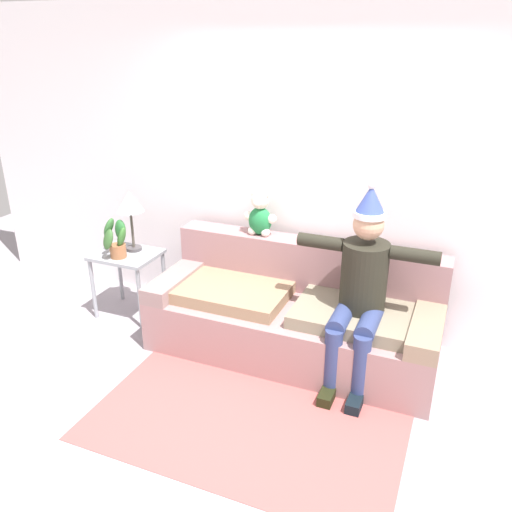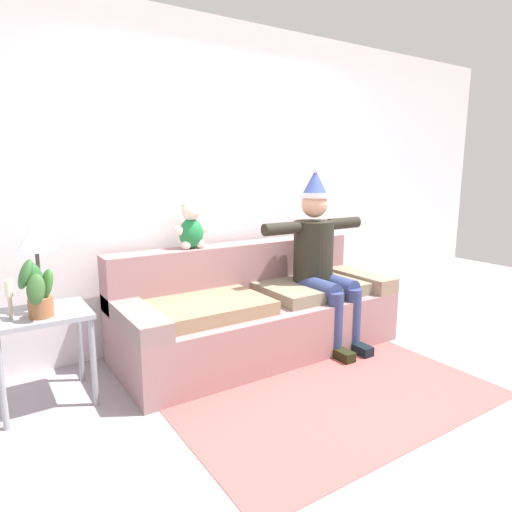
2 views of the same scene
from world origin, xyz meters
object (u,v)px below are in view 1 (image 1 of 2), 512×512
object	(u,v)px
side_table	(127,263)
candle_tall	(109,236)
teddy_bear	(260,215)
table_lamp	(130,204)
potted_plant	(116,240)
couch	(295,313)
person_seated	(361,285)

from	to	relation	value
side_table	candle_tall	world-z (taller)	candle_tall
teddy_bear	side_table	bearing A→B (deg)	-165.31
table_lamp	teddy_bear	bearing A→B (deg)	10.61
potted_plant	candle_tall	distance (m)	0.17
couch	candle_tall	world-z (taller)	couch
candle_tall	person_seated	bearing A→B (deg)	-3.13
person_seated	teddy_bear	distance (m)	1.10
teddy_bear	table_lamp	size ratio (longest dim) A/B	0.69
person_seated	table_lamp	bearing A→B (deg)	173.60
couch	person_seated	xyz separation A→B (m)	(0.54, -0.17, 0.43)
couch	side_table	bearing A→B (deg)	-179.12
couch	table_lamp	distance (m)	1.73
couch	potted_plant	xyz separation A→B (m)	(-1.61, -0.13, 0.45)
person_seated	candle_tall	distance (m)	2.30
couch	teddy_bear	size ratio (longest dim) A/B	5.97
couch	side_table	xyz separation A→B (m)	(-1.60, -0.02, 0.18)
couch	person_seated	distance (m)	0.72
person_seated	table_lamp	world-z (taller)	person_seated
side_table	person_seated	bearing A→B (deg)	-3.89
person_seated	side_table	xyz separation A→B (m)	(-2.14, 0.15, -0.25)
person_seated	side_table	world-z (taller)	person_seated
person_seated	potted_plant	bearing A→B (deg)	178.84
teddy_bear	candle_tall	bearing A→B (deg)	-166.16
side_table	candle_tall	distance (m)	0.29
person_seated	potted_plant	xyz separation A→B (m)	(-2.16, 0.04, 0.02)
person_seated	side_table	size ratio (longest dim) A/B	2.48
couch	table_lamp	bearing A→B (deg)	177.55
potted_plant	candle_tall	bearing A→B (deg)	150.18
potted_plant	teddy_bear	bearing A→B (deg)	19.03
teddy_bear	candle_tall	xyz separation A→B (m)	(-1.33, -0.33, -0.27)
table_lamp	candle_tall	distance (m)	0.36
couch	person_seated	world-z (taller)	person_seated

